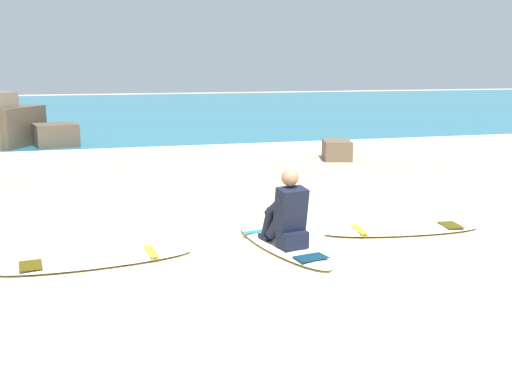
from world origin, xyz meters
name	(u,v)px	position (x,y,z in m)	size (l,w,h in m)	color
ground_plane	(294,261)	(0.00, 0.00, 0.00)	(80.00, 80.00, 0.00)	beige
sea	(141,110)	(0.00, 22.57, 0.05)	(80.00, 28.00, 0.10)	teal
breaking_foam	(183,150)	(0.00, 8.87, 0.06)	(80.00, 0.90, 0.11)	white
surfboard_main	(282,245)	(0.02, 0.51, 0.04)	(0.95, 2.13, 0.08)	#EFE5C6
surfer_seated	(287,216)	(0.04, 0.39, 0.44)	(0.47, 0.75, 0.95)	black
surfboard_spare_near	(97,261)	(-2.20, 0.50, 0.04)	(2.26, 0.78, 0.08)	white
surfboard_spare_far	(402,230)	(1.79, 0.74, 0.04)	(2.22, 0.74, 0.08)	#EFE5C6
shoreline_rock	(337,150)	(3.37, 6.76, 0.23)	(0.63, 0.93, 0.46)	brown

